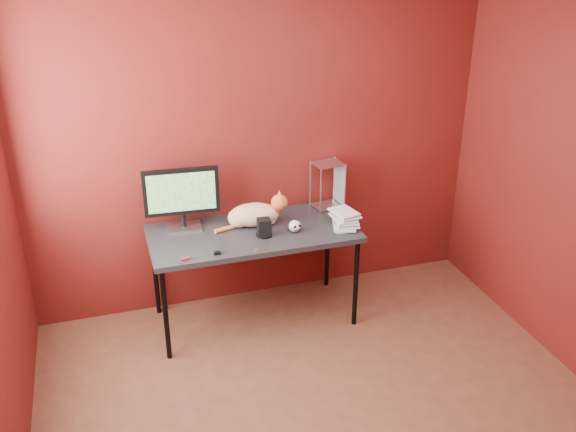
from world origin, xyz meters
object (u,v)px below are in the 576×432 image
object	(u,v)px
monitor	(182,196)
cat	(255,214)
desk	(253,237)
book_stack	(337,144)
skull_mug	(295,226)
speaker	(264,228)

from	to	relation	value
monitor	cat	world-z (taller)	monitor
monitor	desk	bearing A→B (deg)	-17.81
monitor	cat	distance (m)	0.55
book_stack	skull_mug	bearing A→B (deg)	179.25
desk	book_stack	size ratio (longest dim) A/B	1.18
cat	book_stack	distance (m)	0.80
monitor	skull_mug	xyz separation A→B (m)	(0.76, -0.29, -0.21)
book_stack	speaker	bearing A→B (deg)	179.17
desk	speaker	distance (m)	0.16
cat	book_stack	bearing A→B (deg)	-10.52
monitor	cat	xyz separation A→B (m)	(0.51, -0.10, -0.17)
skull_mug	desk	bearing A→B (deg)	150.11
speaker	book_stack	world-z (taller)	book_stack
cat	speaker	xyz separation A→B (m)	(0.02, -0.19, -0.03)
skull_mug	book_stack	distance (m)	0.66
skull_mug	speaker	bearing A→B (deg)	169.25
desk	monitor	world-z (taller)	monitor
skull_mug	book_stack	xyz separation A→B (m)	(0.30, -0.00, 0.59)
monitor	cat	size ratio (longest dim) A/B	0.97
monitor	speaker	distance (m)	0.63
cat	monitor	bearing A→B (deg)	177.39
monitor	cat	bearing A→B (deg)	-7.49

